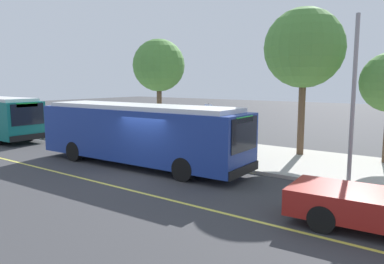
{
  "coord_description": "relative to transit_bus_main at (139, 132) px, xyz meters",
  "views": [
    {
      "loc": [
        11.1,
        -11.64,
        4.06
      ],
      "look_at": [
        1.21,
        1.69,
        1.78
      ],
      "focal_mm": 34.68,
      "sensor_mm": 36.0,
      "label": 1
    }
  ],
  "objects": [
    {
      "name": "ground_plane",
      "position": [
        1.48,
        -1.01,
        -1.62
      ],
      "size": [
        120.0,
        120.0,
        0.0
      ],
      "primitive_type": "plane",
      "color": "#38383A"
    },
    {
      "name": "sidewalk_curb",
      "position": [
        1.48,
        4.99,
        -1.54
      ],
      "size": [
        44.0,
        6.4,
        0.15
      ],
      "primitive_type": "cube",
      "color": "#A8A399",
      "rests_on": "ground_plane"
    },
    {
      "name": "lane_stripe_center",
      "position": [
        1.48,
        -3.21,
        -1.61
      ],
      "size": [
        36.0,
        0.14,
        0.01
      ],
      "primitive_type": "cube",
      "color": "#E0D64C",
      "rests_on": "ground_plane"
    },
    {
      "name": "transit_bus_main",
      "position": [
        0.0,
        0.0,
        0.0
      ],
      "size": [
        11.45,
        2.94,
        2.95
      ],
      "color": "navy",
      "rests_on": "ground_plane"
    },
    {
      "name": "bus_shelter",
      "position": [
        -0.16,
        4.41,
        0.3
      ],
      "size": [
        2.9,
        1.6,
        2.48
      ],
      "color": "#333338",
      "rests_on": "sidewalk_curb"
    },
    {
      "name": "waiting_bench",
      "position": [
        0.18,
        4.48,
        -0.98
      ],
      "size": [
        1.6,
        0.48,
        0.95
      ],
      "color": "brown",
      "rests_on": "sidewalk_curb"
    },
    {
      "name": "route_sign_post",
      "position": [
        2.23,
        2.68,
        0.34
      ],
      "size": [
        0.44,
        0.08,
        2.8
      ],
      "color": "#333338",
      "rests_on": "sidewalk_curb"
    },
    {
      "name": "pedestrian_commuter",
      "position": [
        0.2,
        3.43,
        -0.5
      ],
      "size": [
        0.24,
        0.4,
        1.69
      ],
      "color": "#282D47",
      "rests_on": "sidewalk_curb"
    },
    {
      "name": "street_tree_near_shelter",
      "position": [
        -5.28,
        7.45,
        3.54
      ],
      "size": [
        3.71,
        3.71,
        6.88
      ],
      "color": "brown",
      "rests_on": "sidewalk_curb"
    },
    {
      "name": "street_tree_upstreet",
      "position": [
        5.56,
        6.6,
        4.13
      ],
      "size": [
        4.14,
        4.14,
        7.7
      ],
      "color": "brown",
      "rests_on": "sidewalk_curb"
    },
    {
      "name": "utility_pole",
      "position": [
        9.11,
        2.31,
        1.73
      ],
      "size": [
        0.16,
        0.16,
        6.4
      ],
      "primitive_type": "cylinder",
      "color": "gray",
      "rests_on": "sidewalk_curb"
    }
  ]
}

